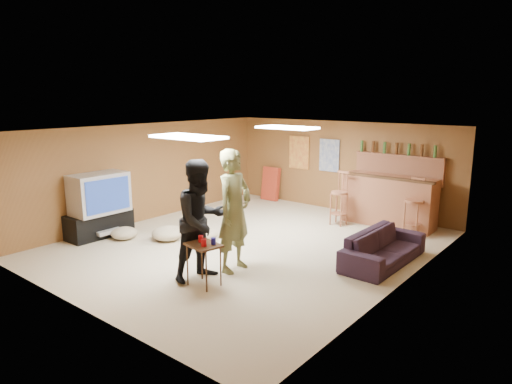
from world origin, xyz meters
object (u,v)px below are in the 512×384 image
Objects in this scene: tv_body at (99,193)px; person_black at (201,220)px; person_olive at (234,211)px; sofa at (384,248)px; bar_counter at (388,201)px; tray_table at (204,265)px.

tv_body is 3.15m from person_black.
tv_body is 3.30m from person_olive.
person_black reaches higher than sofa.
person_olive is 1.05× the size of sofa.
tray_table is (-0.80, -4.86, -0.22)m from bar_counter.
person_olive is 1.03m from tray_table.
person_black is at bearing 140.55° from tray_table.
sofa is at bearing -48.86° from person_olive.
person_olive reaches higher than tray_table.
person_black is 0.67m from tray_table.
person_black is 0.99× the size of sofa.
sofa is (1.78, 1.81, -0.72)m from person_olive.
tv_body is 0.55× the size of bar_counter.
sofa is at bearing -29.66° from person_black.
tray_table is at bearing -99.30° from bar_counter.
bar_counter is at bearing -3.26° from person_black.
person_olive is 2.64m from sofa.
tray_table is (0.08, -0.78, -0.67)m from person_olive.
person_black is (-0.14, -0.60, -0.06)m from person_olive.
bar_counter is at bearing 47.00° from tv_body.
tv_body is 6.09m from bar_counter.
sofa is at bearing -68.17° from bar_counter.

